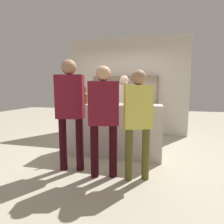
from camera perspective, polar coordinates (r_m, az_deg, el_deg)
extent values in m
plane|color=#B2A893|center=(3.69, 0.00, -13.76)|extent=(16.00, 16.00, 0.00)
cube|color=#B7B2AD|center=(3.53, 0.00, -5.87)|extent=(1.94, 0.51, 1.04)
cube|color=beige|center=(5.26, 4.56, 8.15)|extent=(3.54, 0.12, 2.80)
cylinder|color=#897056|center=(5.32, -5.62, 2.20)|extent=(0.05, 0.05, 1.70)
cylinder|color=#897056|center=(5.05, 14.56, 1.72)|extent=(0.05, 0.05, 1.70)
cube|color=#897056|center=(5.09, 4.29, 11.45)|extent=(1.89, 0.18, 0.02)
cube|color=#897056|center=(5.10, 4.21, 2.95)|extent=(1.89, 0.18, 0.02)
cylinder|color=black|center=(5.23, -3.05, 4.18)|extent=(0.08, 0.08, 0.18)
cone|color=black|center=(5.23, -3.05, 5.37)|extent=(0.08, 0.08, 0.04)
cylinder|color=black|center=(5.23, -3.06, 6.03)|extent=(0.03, 0.03, 0.09)
cylinder|color=black|center=(5.22, -3.06, 6.57)|extent=(0.03, 0.03, 0.01)
cylinder|color=brown|center=(5.17, -0.19, 4.24)|extent=(0.07, 0.07, 0.20)
cone|color=brown|center=(5.16, -0.19, 5.51)|extent=(0.07, 0.07, 0.03)
cylinder|color=brown|center=(5.16, -0.19, 6.15)|extent=(0.02, 0.02, 0.09)
cylinder|color=#232328|center=(5.16, -0.19, 6.69)|extent=(0.03, 0.03, 0.01)
cylinder|color=black|center=(5.11, 2.74, 4.34)|extent=(0.06, 0.06, 0.22)
cone|color=black|center=(5.11, 2.75, 5.76)|extent=(0.06, 0.06, 0.03)
cylinder|color=black|center=(5.10, 2.75, 6.44)|extent=(0.02, 0.02, 0.09)
cylinder|color=gold|center=(5.10, 2.76, 7.02)|extent=(0.03, 0.03, 0.01)
cylinder|color=#0F1956|center=(5.07, 5.72, 4.35)|extent=(0.07, 0.07, 0.24)
cone|color=#0F1956|center=(5.06, 5.74, 5.86)|extent=(0.07, 0.07, 0.03)
cylinder|color=#0F1956|center=(5.06, 5.75, 6.49)|extent=(0.03, 0.03, 0.08)
cylinder|color=gold|center=(5.06, 5.76, 7.00)|extent=(0.03, 0.03, 0.01)
cylinder|color=silver|center=(5.04, 8.74, 4.21)|extent=(0.08, 0.08, 0.22)
cone|color=silver|center=(5.04, 8.77, 5.67)|extent=(0.08, 0.08, 0.04)
cylinder|color=silver|center=(5.04, 8.78, 6.30)|extent=(0.03, 0.03, 0.07)
cylinder|color=maroon|center=(5.04, 8.79, 6.80)|extent=(0.03, 0.03, 0.01)
cylinder|color=black|center=(5.03, 11.78, 4.05)|extent=(0.07, 0.07, 0.21)
cone|color=black|center=(5.03, 11.82, 5.42)|extent=(0.07, 0.07, 0.03)
cylinder|color=black|center=(5.03, 11.84, 6.07)|extent=(0.03, 0.03, 0.08)
cylinder|color=black|center=(5.02, 11.85, 6.61)|extent=(0.03, 0.03, 0.01)
cylinder|color=brown|center=(3.49, -8.71, 4.16)|extent=(0.08, 0.08, 0.20)
cone|color=brown|center=(3.48, -8.74, 6.10)|extent=(0.08, 0.08, 0.04)
cylinder|color=brown|center=(3.48, -8.77, 7.22)|extent=(0.03, 0.03, 0.10)
cylinder|color=gold|center=(3.48, -8.78, 8.12)|extent=(0.03, 0.03, 0.01)
cylinder|color=black|center=(3.68, -10.63, 4.40)|extent=(0.09, 0.09, 0.21)
cone|color=black|center=(3.68, -10.68, 6.34)|extent=(0.09, 0.09, 0.04)
cylinder|color=black|center=(3.68, -10.70, 7.38)|extent=(0.03, 0.03, 0.09)
cylinder|color=#232328|center=(3.68, -10.72, 8.21)|extent=(0.03, 0.03, 0.01)
cylinder|color=black|center=(3.35, 4.96, 4.08)|extent=(0.08, 0.08, 0.20)
cone|color=black|center=(3.35, 4.98, 6.04)|extent=(0.08, 0.08, 0.03)
cylinder|color=black|center=(3.35, 4.99, 6.96)|extent=(0.03, 0.03, 0.07)
cylinder|color=#232328|center=(3.35, 5.00, 7.70)|extent=(0.03, 0.03, 0.01)
cylinder|color=silver|center=(3.61, -6.85, 4.25)|extent=(0.08, 0.08, 0.19)
cone|color=silver|center=(3.60, -6.87, 6.07)|extent=(0.08, 0.08, 0.04)
cylinder|color=silver|center=(3.60, -6.89, 6.99)|extent=(0.03, 0.03, 0.08)
cylinder|color=gold|center=(3.60, -6.90, 7.70)|extent=(0.03, 0.03, 0.01)
cylinder|color=#0F1956|center=(3.46, 0.76, 4.27)|extent=(0.07, 0.07, 0.20)
cone|color=#0F1956|center=(3.45, 0.76, 6.22)|extent=(0.07, 0.07, 0.03)
cylinder|color=#0F1956|center=(3.45, 0.76, 7.09)|extent=(0.03, 0.03, 0.07)
cylinder|color=#232328|center=(3.45, 0.76, 7.78)|extent=(0.03, 0.03, 0.01)
cylinder|color=silver|center=(3.51, 11.32, 2.55)|extent=(0.06, 0.06, 0.00)
cylinder|color=silver|center=(3.51, 11.34, 3.22)|extent=(0.01, 0.01, 0.08)
cone|color=silver|center=(3.51, 11.37, 4.44)|extent=(0.08, 0.08, 0.07)
cylinder|color=silver|center=(3.29, 8.84, 3.47)|extent=(0.12, 0.12, 0.14)
sphere|color=tan|center=(3.30, 8.60, 2.89)|extent=(0.02, 0.02, 0.02)
sphere|color=tan|center=(3.28, 8.54, 3.03)|extent=(0.02, 0.02, 0.02)
sphere|color=tan|center=(3.30, 8.49, 3.00)|extent=(0.02, 0.02, 0.02)
sphere|color=tan|center=(3.32, 9.43, 3.48)|extent=(0.02, 0.02, 0.02)
sphere|color=tan|center=(3.30, 9.07, 3.06)|extent=(0.02, 0.02, 0.02)
sphere|color=tan|center=(3.27, 9.42, 2.73)|extent=(0.02, 0.02, 0.02)
sphere|color=tan|center=(3.26, 9.52, 2.89)|extent=(0.02, 0.02, 0.02)
sphere|color=tan|center=(3.32, 9.21, 3.29)|extent=(0.02, 0.02, 0.02)
cylinder|color=black|center=(2.71, 0.37, -12.60)|extent=(0.12, 0.12, 0.81)
cylinder|color=black|center=(2.72, -5.71, -12.58)|extent=(0.12, 0.12, 0.81)
cube|color=maroon|center=(2.55, -2.77, 2.82)|extent=(0.47, 0.30, 0.64)
sphere|color=tan|center=(2.56, -2.83, 12.44)|extent=(0.22, 0.22, 0.22)
cylinder|color=#575347|center=(4.43, 1.82, -4.67)|extent=(0.14, 0.14, 0.81)
cylinder|color=#575347|center=(4.41, 5.92, -4.78)|extent=(0.14, 0.14, 0.81)
cube|color=beige|center=(4.32, 3.95, 4.67)|extent=(0.51, 0.25, 0.64)
sphere|color=#DBB293|center=(4.32, 4.00, 10.34)|extent=(0.22, 0.22, 0.22)
cylinder|color=brown|center=(2.69, 10.89, -13.26)|extent=(0.11, 0.11, 0.78)
cylinder|color=brown|center=(2.63, 5.51, -13.61)|extent=(0.11, 0.11, 0.78)
cube|color=#D1C64C|center=(2.50, 8.52, 1.63)|extent=(0.42, 0.28, 0.61)
sphere|color=#936B4C|center=(2.49, 8.71, 11.10)|extent=(0.21, 0.21, 0.21)
cylinder|color=black|center=(2.96, -10.50, -10.38)|extent=(0.12, 0.12, 0.87)
cylinder|color=black|center=(3.03, -15.69, -10.06)|extent=(0.12, 0.12, 0.87)
cube|color=maroon|center=(2.86, -13.59, 4.81)|extent=(0.46, 0.26, 0.69)
sphere|color=#936B4C|center=(2.87, -13.88, 14.03)|extent=(0.24, 0.24, 0.24)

